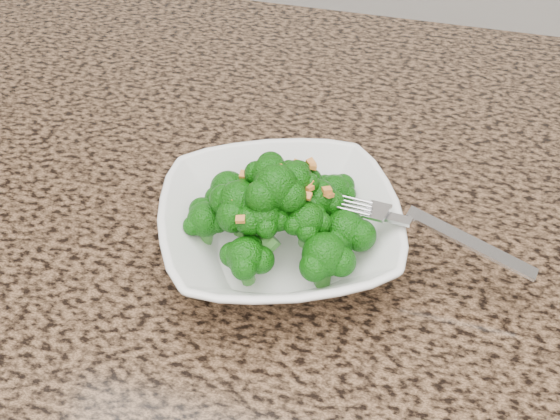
% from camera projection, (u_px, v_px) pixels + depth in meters
% --- Properties ---
extents(granite_counter, '(1.64, 1.04, 0.03)m').
position_uv_depth(granite_counter, '(172.00, 253.00, 0.66)').
color(granite_counter, brown).
rests_on(granite_counter, cabinet).
extents(bowl, '(0.28, 0.28, 0.05)m').
position_uv_depth(bowl, '(280.00, 230.00, 0.63)').
color(bowl, white).
rests_on(bowl, granite_counter).
extents(broccoli_pile, '(0.19, 0.19, 0.07)m').
position_uv_depth(broccoli_pile, '(280.00, 178.00, 0.59)').
color(broccoli_pile, '#115C0A').
rests_on(broccoli_pile, bowl).
extents(garlic_topping, '(0.11, 0.11, 0.01)m').
position_uv_depth(garlic_topping, '(280.00, 142.00, 0.56)').
color(garlic_topping, orange).
rests_on(garlic_topping, broccoli_pile).
extents(fork, '(0.19, 0.07, 0.01)m').
position_uv_depth(fork, '(403.00, 220.00, 0.59)').
color(fork, silver).
rests_on(fork, bowl).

